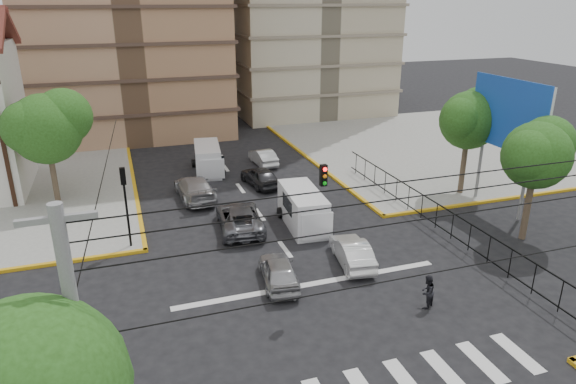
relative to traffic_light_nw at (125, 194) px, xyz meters
name	(u,v)px	position (x,y,z in m)	size (l,w,h in m)	color
ground	(320,297)	(7.80, -7.80, -3.11)	(160.00, 160.00, 0.00)	black
sidewalk_ne	(441,145)	(27.80, 12.20, -3.04)	(26.00, 26.00, 0.15)	gray
stop_line	(311,284)	(7.80, -6.60, -3.11)	(13.00, 0.40, 0.01)	silver
park_fence	(435,230)	(16.80, -3.30, -3.11)	(0.10, 22.50, 1.66)	black
billboard	(509,116)	(22.25, -1.80, 2.89)	(0.36, 6.20, 8.10)	slate
tree_park_a	(538,152)	(20.88, -5.79, 1.90)	(4.41, 3.60, 6.83)	#473828
tree_park_c	(470,117)	(21.89, 1.21, 2.22)	(4.65, 3.80, 7.25)	#473828
tree_tudor	(47,125)	(-4.10, 8.21, 2.11)	(5.39, 4.40, 7.43)	#473828
traffic_light_nw	(125,194)	(0.00, 0.00, 0.00)	(0.28, 0.22, 4.40)	black
traffic_light_hanging	(344,189)	(7.80, -9.84, 2.79)	(18.00, 9.12, 0.92)	black
van_right_lane	(304,210)	(9.76, -0.43, -2.06)	(2.24, 4.94, 2.17)	silver
van_left_lane	(208,160)	(6.33, 11.40, -2.08)	(2.45, 4.92, 2.12)	silver
car_silver_front_left	(279,271)	(6.41, -6.03, -2.45)	(1.56, 3.88, 1.32)	#A1A2A6
car_white_front_right	(352,252)	(10.50, -5.37, -2.45)	(1.39, 4.00, 1.32)	white
car_grey_mid_left	(240,218)	(6.12, 0.50, -2.39)	(2.39, 5.19, 1.44)	slate
car_silver_rear_left	(195,188)	(4.45, 6.23, -2.35)	(2.14, 5.26, 1.53)	#A1A2A6
car_darkgrey_mid_right	(260,176)	(9.28, 7.28, -2.41)	(1.66, 4.12, 1.40)	#2A2A2D
car_white_rear_right	(263,157)	(10.88, 12.05, -2.47)	(1.35, 3.88, 1.28)	silver
pedestrian_crosswalk	(427,292)	(11.84, -10.00, -2.34)	(0.75, 0.58, 1.54)	black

